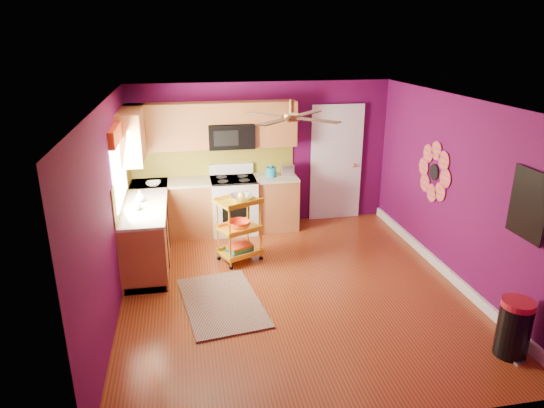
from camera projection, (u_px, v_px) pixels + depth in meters
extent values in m
plane|color=maroon|center=(293.00, 288.00, 6.56)|extent=(5.00, 5.00, 0.00)
cube|color=#520940|center=(262.00, 155.00, 8.46)|extent=(4.50, 0.04, 2.50)
cube|color=#520940|center=(365.00, 304.00, 3.83)|extent=(4.50, 0.04, 2.50)
cube|color=#520940|center=(110.00, 213.00, 5.76)|extent=(0.04, 5.00, 2.50)
cube|color=#520940|center=(457.00, 191.00, 6.53)|extent=(0.04, 5.00, 2.50)
cube|color=silver|center=(296.00, 102.00, 5.73)|extent=(4.50, 5.00, 0.04)
cube|color=white|center=(444.00, 270.00, 6.92)|extent=(0.05, 4.90, 0.14)
cube|color=brown|center=(148.00, 230.00, 7.33)|extent=(0.60, 2.30, 0.90)
cube|color=brown|center=(216.00, 207.00, 8.30)|extent=(2.80, 0.60, 0.90)
cube|color=beige|center=(145.00, 201.00, 7.17)|extent=(0.63, 2.30, 0.04)
cube|color=beige|center=(215.00, 180.00, 8.15)|extent=(2.80, 0.63, 0.04)
cube|color=black|center=(150.00, 254.00, 7.46)|extent=(0.54, 2.30, 0.10)
cube|color=black|center=(217.00, 228.00, 8.44)|extent=(2.80, 0.54, 0.10)
cube|color=white|center=(234.00, 206.00, 8.32)|extent=(0.76, 0.66, 0.92)
cube|color=black|center=(233.00, 180.00, 8.17)|extent=(0.76, 0.62, 0.03)
cube|color=white|center=(231.00, 169.00, 8.39)|extent=(0.76, 0.06, 0.18)
cube|color=black|center=(236.00, 213.00, 8.03)|extent=(0.45, 0.02, 0.55)
cube|color=brown|center=(167.00, 127.00, 7.84)|extent=(1.32, 0.33, 0.75)
cube|color=brown|center=(274.00, 123.00, 8.15)|extent=(0.72, 0.33, 0.75)
cube|color=brown|center=(230.00, 112.00, 7.95)|extent=(0.76, 0.33, 0.34)
cube|color=brown|center=(132.00, 134.00, 7.31)|extent=(0.33, 1.30, 0.75)
cube|color=black|center=(231.00, 136.00, 8.05)|extent=(0.76, 0.38, 0.40)
cube|color=olive|center=(213.00, 160.00, 8.32)|extent=(2.80, 0.01, 0.51)
cube|color=olive|center=(123.00, 184.00, 7.03)|extent=(0.01, 2.30, 0.51)
cube|color=white|center=(119.00, 166.00, 6.63)|extent=(0.03, 1.20, 1.00)
cube|color=red|center=(117.00, 131.00, 6.48)|extent=(0.08, 1.35, 0.22)
cube|color=white|center=(336.00, 164.00, 8.74)|extent=(0.85, 0.04, 2.05)
cube|color=white|center=(336.00, 164.00, 8.73)|extent=(0.95, 0.02, 2.15)
sphere|color=#BF8C3F|center=(354.00, 165.00, 8.76)|extent=(0.07, 0.07, 0.07)
cylinder|color=black|center=(434.00, 172.00, 7.05)|extent=(0.01, 0.24, 0.24)
cube|color=#1C90B6|center=(529.00, 205.00, 5.13)|extent=(0.03, 0.52, 0.72)
cube|color=black|center=(528.00, 205.00, 5.13)|extent=(0.01, 0.56, 0.76)
cylinder|color=#BF8C3F|center=(292.00, 106.00, 5.94)|extent=(0.06, 0.06, 0.16)
cylinder|color=#BF8C3F|center=(292.00, 117.00, 5.98)|extent=(0.20, 0.20, 0.08)
cube|color=#4C2D19|center=(307.00, 113.00, 6.28)|extent=(0.47, 0.47, 0.01)
cube|color=#4C2D19|center=(267.00, 115.00, 6.19)|extent=(0.47, 0.47, 0.01)
cube|color=#4C2D19|center=(274.00, 122.00, 5.69)|extent=(0.47, 0.47, 0.01)
cube|color=#4C2D19|center=(319.00, 120.00, 5.78)|extent=(0.47, 0.47, 0.01)
cube|color=black|center=(222.00, 302.00, 6.21)|extent=(1.13, 1.63, 0.02)
cylinder|color=yellow|center=(230.00, 238.00, 6.92)|extent=(0.03, 0.03, 0.92)
cylinder|color=yellow|center=(261.00, 230.00, 7.21)|extent=(0.03, 0.03, 0.92)
cylinder|color=yellow|center=(218.00, 230.00, 7.21)|extent=(0.03, 0.03, 0.92)
cylinder|color=yellow|center=(248.00, 222.00, 7.49)|extent=(0.03, 0.03, 0.92)
sphere|color=black|center=(231.00, 267.00, 7.08)|extent=(0.06, 0.06, 0.06)
sphere|color=black|center=(261.00, 258.00, 7.36)|extent=(0.06, 0.06, 0.06)
sphere|color=black|center=(219.00, 258.00, 7.37)|extent=(0.06, 0.06, 0.06)
sphere|color=black|center=(248.00, 250.00, 7.65)|extent=(0.06, 0.06, 0.06)
cube|color=yellow|center=(239.00, 202.00, 7.06)|extent=(0.72, 0.64, 0.03)
cube|color=yellow|center=(239.00, 229.00, 7.20)|extent=(0.72, 0.64, 0.03)
cube|color=yellow|center=(240.00, 252.00, 7.33)|extent=(0.72, 0.64, 0.03)
imported|color=beige|center=(242.00, 198.00, 7.07)|extent=(0.43, 0.43, 0.08)
sphere|color=yellow|center=(242.00, 196.00, 7.06)|extent=(0.11, 0.11, 0.11)
imported|color=red|center=(239.00, 224.00, 7.18)|extent=(0.44, 0.44, 0.11)
cube|color=navy|center=(240.00, 250.00, 7.32)|extent=(0.42, 0.38, 0.04)
cube|color=#267233|center=(240.00, 248.00, 7.31)|extent=(0.42, 0.38, 0.04)
cube|color=red|center=(240.00, 245.00, 7.29)|extent=(0.42, 0.38, 0.03)
cylinder|color=black|center=(513.00, 331.00, 5.12)|extent=(0.40, 0.40, 0.58)
cylinder|color=#A61725|center=(519.00, 304.00, 5.02)|extent=(0.34, 0.34, 0.07)
cube|color=beige|center=(519.00, 363.00, 5.06)|extent=(0.13, 0.08, 0.03)
cylinder|color=#137093|center=(271.00, 172.00, 8.28)|extent=(0.18, 0.18, 0.16)
sphere|color=#137093|center=(271.00, 166.00, 8.25)|extent=(0.06, 0.06, 0.06)
cube|color=beige|center=(287.00, 170.00, 8.36)|extent=(0.22, 0.15, 0.18)
imported|color=#EA3F72|center=(137.00, 203.00, 6.75)|extent=(0.08, 0.09, 0.19)
imported|color=white|center=(140.00, 196.00, 7.04)|extent=(0.14, 0.14, 0.18)
imported|color=white|center=(153.00, 184.00, 7.81)|extent=(0.24, 0.24, 0.06)
imported|color=white|center=(136.00, 207.00, 6.70)|extent=(0.12, 0.12, 0.09)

